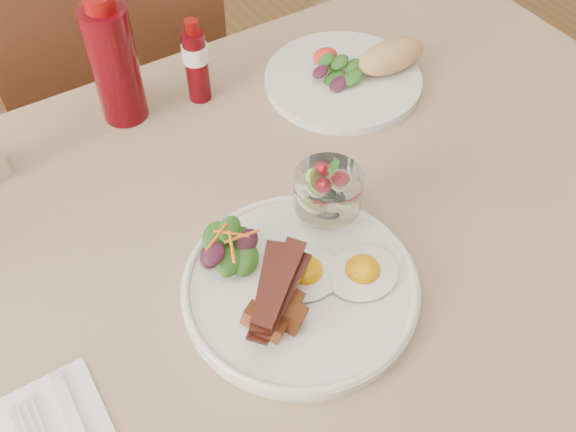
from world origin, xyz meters
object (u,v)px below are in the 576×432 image
Objects in this scene: chair_far at (115,102)px; fruit_cup at (328,191)px; second_plate at (354,73)px; ketchup_bottle at (114,63)px; hot_sauce_bottle at (196,62)px; table at (278,288)px; main_plate at (300,288)px.

chair_far reaches higher than fruit_cup.
second_plate is (0.20, 0.22, -0.05)m from fruit_cup.
ketchup_bottle is (-0.34, 0.12, 0.08)m from second_plate.
chair_far is at bearing 122.19° from second_plate.
chair_far is at bearing 98.57° from hot_sauce_bottle.
ketchup_bottle reaches higher than hot_sauce_bottle.
chair_far is 3.53× the size of second_plate.
ketchup_bottle is (-0.06, -0.32, 0.32)m from chair_far.
chair_far reaches higher than hot_sauce_bottle.
chair_far is (0.00, 0.66, -0.14)m from table.
second_plate is (0.28, -0.44, 0.24)m from chair_far.
hot_sauce_bottle is at bearing 93.71° from fruit_cup.
second_plate reaches higher than main_plate.
chair_far is at bearing 90.00° from table.
table is 0.17m from fruit_cup.
hot_sauce_bottle reaches higher than table.
second_plate is (0.29, 0.29, 0.01)m from main_plate.
ketchup_bottle is at bearing 168.56° from hot_sauce_bottle.
ketchup_bottle is (-0.13, 0.34, 0.03)m from fruit_cup.
hot_sauce_bottle is (0.11, -0.02, -0.03)m from ketchup_bottle.
table is 1.43× the size of chair_far.
ketchup_bottle is at bearing -100.66° from chair_far.
ketchup_bottle is 1.46× the size of hot_sauce_bottle.
table is 0.12m from main_plate.
fruit_cup is at bearing -68.52° from ketchup_bottle.
chair_far is 0.77m from main_plate.
main_plate is 1.06× the size of second_plate.
main_plate is 0.40m from hot_sauce_bottle.
second_plate is at bearing -22.62° from hot_sauce_bottle.
table is 4.75× the size of main_plate.
chair_far is at bearing 79.34° from ketchup_bottle.
hot_sauce_bottle is (0.05, -0.35, 0.29)m from chair_far.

